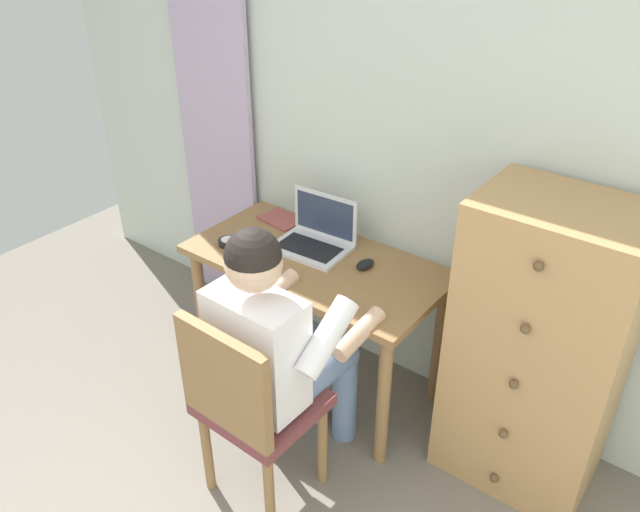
# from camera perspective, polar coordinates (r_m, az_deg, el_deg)

# --- Properties ---
(wall_back) EXTENTS (4.80, 0.05, 2.50)m
(wall_back) POSITION_cam_1_polar(r_m,az_deg,el_deg) (2.71, 11.63, 9.91)
(wall_back) COLOR silver
(wall_back) RESTS_ON ground_plane
(curtain_panel) EXTENTS (0.51, 0.03, 2.17)m
(curtain_panel) POSITION_cam_1_polar(r_m,az_deg,el_deg) (3.46, -9.38, 11.79)
(curtain_panel) COLOR #B29EBC
(curtain_panel) RESTS_ON ground_plane
(desk) EXTENTS (1.19, 0.60, 0.71)m
(desk) POSITION_cam_1_polar(r_m,az_deg,el_deg) (2.92, -0.38, -2.08)
(desk) COLOR olive
(desk) RESTS_ON ground_plane
(dresser) EXTENTS (0.60, 0.47, 1.26)m
(dresser) POSITION_cam_1_polar(r_m,az_deg,el_deg) (2.61, 18.97, -8.05)
(dresser) COLOR tan
(dresser) RESTS_ON ground_plane
(chair) EXTENTS (0.43, 0.41, 0.90)m
(chair) POSITION_cam_1_polar(r_m,az_deg,el_deg) (2.45, -6.40, -12.98)
(chair) COLOR brown
(chair) RESTS_ON ground_plane
(person_seated) EXTENTS (0.54, 0.59, 1.21)m
(person_seated) POSITION_cam_1_polar(r_m,az_deg,el_deg) (2.43, -3.61, -7.59)
(person_seated) COLOR #6B84AD
(person_seated) RESTS_ON ground_plane
(laptop) EXTENTS (0.35, 0.27, 0.24)m
(laptop) POSITION_cam_1_polar(r_m,az_deg,el_deg) (2.93, -0.41, 1.75)
(laptop) COLOR silver
(laptop) RESTS_ON desk
(computer_mouse) EXTENTS (0.07, 0.11, 0.03)m
(computer_mouse) POSITION_cam_1_polar(r_m,az_deg,el_deg) (2.80, 4.08, -0.74)
(computer_mouse) COLOR black
(computer_mouse) RESTS_ON desk
(desk_clock) EXTENTS (0.09, 0.09, 0.03)m
(desk_clock) POSITION_cam_1_polar(r_m,az_deg,el_deg) (3.00, -8.26, 1.26)
(desk_clock) COLOR black
(desk_clock) RESTS_ON desk
(notebook_pad) EXTENTS (0.23, 0.18, 0.01)m
(notebook_pad) POSITION_cam_1_polar(r_m,az_deg,el_deg) (3.19, -3.48, 3.30)
(notebook_pad) COLOR #994742
(notebook_pad) RESTS_ON desk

